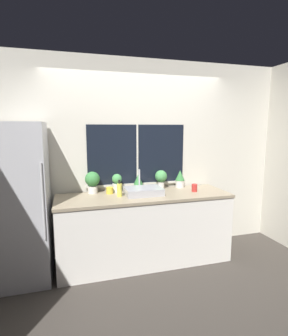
{
  "coord_description": "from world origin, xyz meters",
  "views": [
    {
      "loc": [
        -0.91,
        -2.84,
        1.77
      ],
      "look_at": [
        -0.01,
        0.33,
        1.26
      ],
      "focal_mm": 28.0,
      "sensor_mm": 36.0,
      "label": 1
    }
  ],
  "objects": [
    {
      "name": "refrigerator",
      "position": [
        -1.54,
        0.32,
        0.92
      ],
      "size": [
        0.74,
        0.68,
        1.83
      ],
      "color": "#B7B7BC",
      "rests_on": "ground_plane"
    },
    {
      "name": "counter",
      "position": [
        0.0,
        0.33,
        0.46
      ],
      "size": [
        2.24,
        0.69,
        0.91
      ],
      "color": "white",
      "rests_on": "ground_plane"
    },
    {
      "name": "wall_right",
      "position": [
        2.19,
        1.5,
        1.35
      ],
      "size": [
        0.06,
        7.0,
        2.7
      ],
      "color": "beige",
      "rests_on": "ground_plane"
    },
    {
      "name": "ground_plane",
      "position": [
        0.0,
        0.0,
        0.0
      ],
      "size": [
        14.0,
        14.0,
        0.0
      ],
      "primitive_type": "plane",
      "color": "#38332D"
    },
    {
      "name": "potted_plant_center",
      "position": [
        -0.01,
        0.59,
        1.03
      ],
      "size": [
        0.13,
        0.13,
        0.22
      ],
      "color": "silver",
      "rests_on": "counter"
    },
    {
      "name": "mug_yellow",
      "position": [
        -0.43,
        0.51,
        0.95
      ],
      "size": [
        0.09,
        0.09,
        0.09
      ],
      "color": "gold",
      "rests_on": "counter"
    },
    {
      "name": "soap_bottle",
      "position": [
        -0.33,
        0.33,
        1.0
      ],
      "size": [
        0.06,
        0.06,
        0.21
      ],
      "color": "#DBD14C",
      "rests_on": "counter"
    },
    {
      "name": "mug_red",
      "position": [
        0.7,
        0.31,
        0.96
      ],
      "size": [
        0.07,
        0.07,
        0.1
      ],
      "color": "#B72D28",
      "rests_on": "counter"
    },
    {
      "name": "potted_plant_right",
      "position": [
        0.32,
        0.59,
        1.07
      ],
      "size": [
        0.17,
        0.17,
        0.27
      ],
      "color": "silver",
      "rests_on": "counter"
    },
    {
      "name": "potted_plant_far_left",
      "position": [
        -0.64,
        0.59,
        1.08
      ],
      "size": [
        0.19,
        0.19,
        0.29
      ],
      "color": "silver",
      "rests_on": "counter"
    },
    {
      "name": "potted_plant_far_right",
      "position": [
        0.61,
        0.59,
        1.04
      ],
      "size": [
        0.13,
        0.13,
        0.25
      ],
      "color": "silver",
      "rests_on": "counter"
    },
    {
      "name": "wall_back",
      "position": [
        0.0,
        0.73,
        1.35
      ],
      "size": [
        8.0,
        0.09,
        2.7
      ],
      "color": "beige",
      "rests_on": "ground_plane"
    },
    {
      "name": "sink",
      "position": [
        -0.01,
        0.35,
        0.96
      ],
      "size": [
        0.47,
        0.39,
        0.3
      ],
      "color": "#ADADB2",
      "rests_on": "counter"
    },
    {
      "name": "potted_plant_left",
      "position": [
        -0.31,
        0.59,
        1.04
      ],
      "size": [
        0.13,
        0.13,
        0.24
      ],
      "color": "silver",
      "rests_on": "counter"
    }
  ]
}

